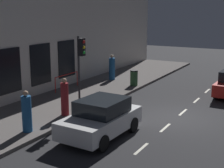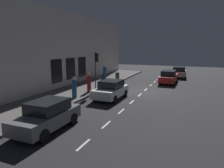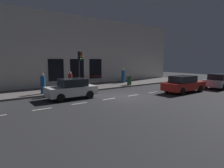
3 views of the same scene
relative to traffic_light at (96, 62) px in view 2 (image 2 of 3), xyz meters
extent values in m
plane|color=#28282B|center=(-4.31, -1.84, -2.94)|extent=(60.00, 60.00, 0.00)
cube|color=#5B5654|center=(1.94, -1.84, -2.86)|extent=(4.50, 32.00, 0.15)
cube|color=beige|center=(4.49, -1.84, 1.13)|extent=(0.60, 32.00, 8.14)
cube|color=black|center=(4.16, -4.40, -0.98)|extent=(0.04, 1.75, 2.41)
cube|color=black|center=(4.16, -1.84, -0.98)|extent=(0.04, 1.75, 2.41)
cube|color=black|center=(4.16, 0.71, -0.98)|extent=(0.04, 1.75, 2.41)
cube|color=beige|center=(-4.31, -15.84, -2.93)|extent=(0.12, 1.20, 0.01)
cube|color=beige|center=(-4.31, -13.24, -2.93)|extent=(0.12, 1.20, 0.01)
cube|color=beige|center=(-4.31, -10.64, -2.93)|extent=(0.12, 1.20, 0.01)
cube|color=beige|center=(-4.31, -8.04, -2.93)|extent=(0.12, 1.20, 0.01)
cube|color=beige|center=(-4.31, -5.44, -2.93)|extent=(0.12, 1.20, 0.01)
cube|color=beige|center=(-4.31, -2.84, -2.93)|extent=(0.12, 1.20, 0.01)
cube|color=beige|center=(-4.31, -0.24, -2.93)|extent=(0.12, 1.20, 0.01)
cube|color=beige|center=(-4.31, 2.36, -2.93)|extent=(0.12, 1.20, 0.01)
cube|color=beige|center=(-4.31, 4.96, -2.93)|extent=(0.12, 1.20, 0.01)
cube|color=beige|center=(-4.31, 7.56, -2.93)|extent=(0.12, 1.20, 0.01)
cube|color=beige|center=(-4.31, 10.16, -2.93)|extent=(0.12, 1.20, 0.01)
cylinder|color=#2D2D30|center=(0.13, 0.00, -0.91)|extent=(0.10, 0.10, 3.76)
cube|color=black|center=(-0.05, 0.00, 0.45)|extent=(0.26, 0.32, 0.84)
sphere|color=red|center=(-0.19, 0.00, 0.70)|extent=(0.15, 0.15, 0.15)
sphere|color=gold|center=(-0.19, 0.00, 0.45)|extent=(0.15, 0.15, 0.15)
sphere|color=green|center=(-0.19, 0.00, 0.20)|extent=(0.15, 0.15, 0.15)
cube|color=silver|center=(-2.32, 2.04, -2.31)|extent=(2.04, 3.91, 0.70)
cube|color=black|center=(-2.32, 1.89, -1.66)|extent=(1.73, 2.06, 0.60)
cylinder|color=black|center=(-3.14, 3.26, -2.62)|extent=(0.25, 0.65, 0.64)
cylinder|color=black|center=(-1.39, 3.19, -2.62)|extent=(0.25, 0.65, 0.64)
cylinder|color=black|center=(-3.24, 0.89, -2.62)|extent=(0.25, 0.65, 0.64)
cylinder|color=black|center=(-1.49, 0.81, -2.62)|extent=(0.25, 0.65, 0.64)
cube|color=red|center=(-6.05, -7.78, -2.31)|extent=(1.89, 4.64, 0.70)
cube|color=black|center=(-6.04, -7.60, -1.66)|extent=(1.62, 2.43, 0.60)
cylinder|color=black|center=(-5.26, -9.23, -2.62)|extent=(0.24, 0.65, 0.64)
cylinder|color=black|center=(-6.91, -9.18, -2.62)|extent=(0.24, 0.65, 0.64)
cylinder|color=black|center=(-5.19, -6.38, -2.62)|extent=(0.24, 0.65, 0.64)
cylinder|color=black|center=(-6.83, -6.34, -2.62)|extent=(0.24, 0.65, 0.64)
cube|color=#B7B7BC|center=(-6.93, -13.13, -2.31)|extent=(1.98, 3.89, 0.70)
cube|color=black|center=(-6.93, -12.97, -1.66)|extent=(1.69, 2.05, 0.60)
cylinder|color=black|center=(-6.02, -14.29, -2.62)|extent=(0.24, 0.65, 0.64)
cylinder|color=black|center=(-7.75, -14.34, -2.62)|extent=(0.24, 0.65, 0.64)
cylinder|color=black|center=(-6.10, -11.91, -2.62)|extent=(0.24, 0.65, 0.64)
cylinder|color=black|center=(-7.83, -11.97, -2.62)|extent=(0.24, 0.65, 0.64)
cube|color=slate|center=(-1.67, 9.40, -2.31)|extent=(1.79, 3.99, 0.70)
cube|color=black|center=(-1.67, 9.24, -1.66)|extent=(1.57, 2.08, 0.60)
cylinder|color=black|center=(-2.49, 10.64, -2.62)|extent=(0.22, 0.64, 0.64)
cylinder|color=black|center=(-0.84, 10.63, -2.62)|extent=(0.22, 0.64, 0.64)
cylinder|color=black|center=(-2.50, 8.17, -2.62)|extent=(0.22, 0.64, 0.64)
cylinder|color=black|center=(-0.85, 8.16, -2.62)|extent=(0.22, 0.64, 0.64)
cylinder|color=maroon|center=(0.43, 0.81, -2.00)|extent=(0.53, 0.53, 1.59)
sphere|color=tan|center=(0.43, 0.81, -1.09)|extent=(0.24, 0.24, 0.24)
cube|color=tan|center=(0.51, 0.88, -1.09)|extent=(0.08, 0.08, 0.07)
cylinder|color=#1E5189|center=(0.45, 3.36, -2.02)|extent=(0.58, 0.58, 1.53)
sphere|color=tan|center=(0.45, 3.36, -1.14)|extent=(0.23, 0.23, 0.23)
cube|color=tan|center=(0.53, 3.29, -1.14)|extent=(0.07, 0.08, 0.06)
cylinder|color=#1E5189|center=(2.47, -7.51, -2.00)|extent=(0.62, 0.62, 1.58)
sphere|color=beige|center=(2.47, -7.51, -1.09)|extent=(0.25, 0.25, 0.25)
cube|color=beige|center=(2.56, -7.59, -1.09)|extent=(0.08, 0.08, 0.07)
cylinder|color=#2D5633|center=(0.25, -6.55, -2.30)|extent=(0.50, 0.50, 0.98)
cylinder|color=black|center=(0.25, -6.55, -1.78)|extent=(0.53, 0.53, 0.06)
cylinder|color=red|center=(3.56, -4.67, -2.31)|extent=(0.05, 0.05, 0.95)
cylinder|color=red|center=(3.56, -2.36, -2.31)|extent=(0.05, 0.05, 0.95)
cylinder|color=red|center=(3.56, -3.52, -1.84)|extent=(0.05, 2.31, 0.05)
camera|label=1|loc=(-9.01, 13.05, 2.22)|focal=52.95mm
camera|label=2|loc=(-8.64, 17.48, 1.41)|focal=32.10mm
camera|label=3|loc=(-16.32, 8.61, 0.13)|focal=30.89mm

